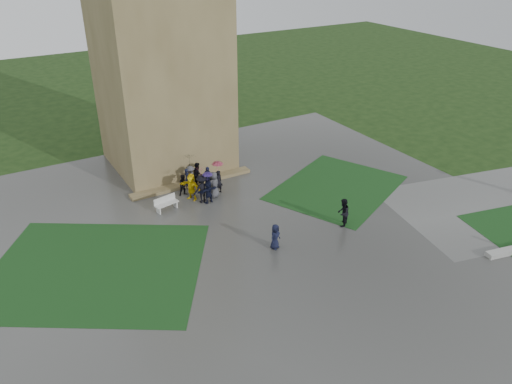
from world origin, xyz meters
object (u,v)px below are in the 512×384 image
pedestrian_mid (275,237)px  pedestrian_near (343,213)px  tower (159,44)px  bench (166,203)px

pedestrian_mid → pedestrian_near: 4.83m
pedestrian_mid → pedestrian_near: size_ratio=0.84×
pedestrian_mid → pedestrian_near: (4.83, -0.00, 0.14)m
tower → bench: tower is taller
pedestrian_near → bench: bearing=-77.8°
pedestrian_near → pedestrian_mid: bearing=-37.5°
pedestrian_mid → tower: bearing=68.1°
pedestrian_near → tower: bearing=-105.9°
tower → pedestrian_near: bearing=-68.5°
tower → pedestrian_near: tower is taller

